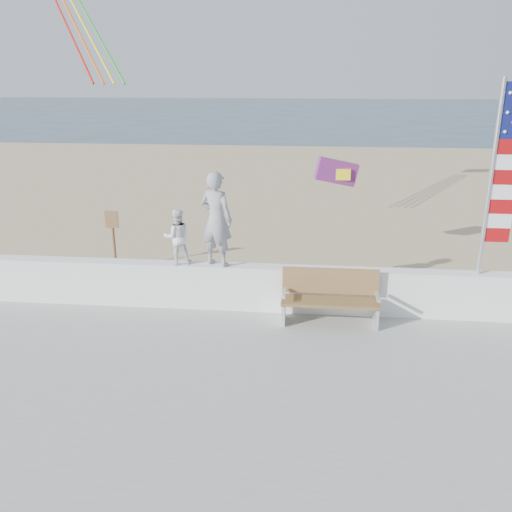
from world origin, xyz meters
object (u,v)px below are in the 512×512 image
at_px(flag, 499,172).
at_px(adult, 216,219).
at_px(child, 177,237).
at_px(bench, 330,296).

bearing_deg(flag, adult, 180.00).
distance_m(child, bench, 3.15).
bearing_deg(bench, child, 171.30).
xyz_separation_m(child, bench, (2.97, -0.45, -0.93)).
relative_size(adult, bench, 1.02).
height_order(child, flag, flag).
height_order(adult, bench, adult).
bearing_deg(child, adult, 162.06).
relative_size(adult, child, 1.69).
relative_size(adult, flag, 0.52).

